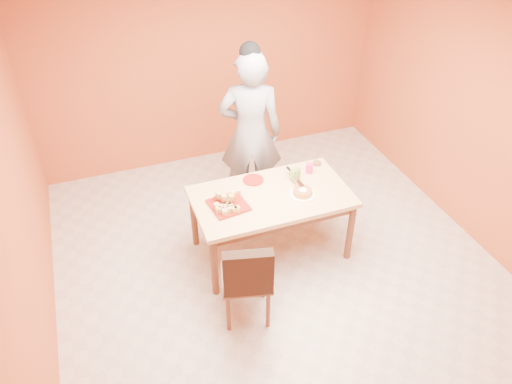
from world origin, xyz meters
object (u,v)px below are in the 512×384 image
object	(u,v)px
egg_ornament	(295,173)
magenta_glass	(309,168)
dining_table	(271,202)
sponge_cake	(303,192)
person	(251,134)
red_dinner_plate	(253,180)
checker_tin	(317,163)
pastry_platter	(228,205)
dining_chair	(247,277)

from	to	relation	value
egg_ornament	magenta_glass	distance (m)	0.20
dining_table	sponge_cake	distance (m)	0.34
person	red_dinner_plate	world-z (taller)	person
red_dinner_plate	checker_tin	bearing A→B (deg)	3.41
dining_table	sponge_cake	bearing A→B (deg)	-19.14
egg_ornament	magenta_glass	bearing A→B (deg)	6.33
sponge_cake	pastry_platter	bearing A→B (deg)	173.66
dining_table	magenta_glass	world-z (taller)	magenta_glass
dining_table	dining_chair	xyz separation A→B (m)	(-0.53, -0.76, -0.16)
dining_table	egg_ornament	size ratio (longest dim) A/B	10.43
dining_table	magenta_glass	distance (m)	0.60
dining_table	dining_chair	size ratio (longest dim) A/B	1.62
magenta_glass	egg_ornament	bearing A→B (deg)	-163.69
person	sponge_cake	bearing A→B (deg)	120.13
person	magenta_glass	world-z (taller)	person
magenta_glass	dining_table	bearing A→B (deg)	-156.00
sponge_cake	magenta_glass	distance (m)	0.41
pastry_platter	egg_ornament	size ratio (longest dim) A/B	2.28
person	pastry_platter	xyz separation A→B (m)	(-0.56, -0.90, -0.21)
sponge_cake	checker_tin	bearing A→B (deg)	49.96
dining_chair	person	distance (m)	1.81
egg_ornament	checker_tin	bearing A→B (deg)	16.51
dining_chair	person	world-z (taller)	person
person	red_dinner_plate	xyz separation A→B (m)	(-0.18, -0.57, -0.21)
sponge_cake	egg_ornament	size ratio (longest dim) A/B	1.27
pastry_platter	checker_tin	world-z (taller)	checker_tin
pastry_platter	person	bearing A→B (deg)	58.16
egg_ornament	sponge_cake	bearing A→B (deg)	-108.30
egg_ornament	magenta_glass	size ratio (longest dim) A/B	1.39
red_dinner_plate	egg_ornament	bearing A→B (deg)	-16.18
dining_table	red_dinner_plate	distance (m)	0.33
red_dinner_plate	checker_tin	xyz separation A→B (m)	(0.77, 0.05, 0.01)
red_dinner_plate	magenta_glass	distance (m)	0.62
person	sponge_cake	world-z (taller)	person
red_dinner_plate	checker_tin	world-z (taller)	checker_tin
pastry_platter	magenta_glass	bearing A→B (deg)	14.37
dining_table	red_dinner_plate	bearing A→B (deg)	105.77
dining_table	sponge_cake	size ratio (longest dim) A/B	8.18
pastry_platter	red_dinner_plate	bearing A→B (deg)	40.42
pastry_platter	checker_tin	bearing A→B (deg)	17.84
person	pastry_platter	distance (m)	1.07
red_dinner_plate	sponge_cake	world-z (taller)	sponge_cake
red_dinner_plate	magenta_glass	size ratio (longest dim) A/B	1.99
person	red_dinner_plate	size ratio (longest dim) A/B	8.88
pastry_platter	red_dinner_plate	xyz separation A→B (m)	(0.38, 0.32, -0.00)
pastry_platter	magenta_glass	world-z (taller)	magenta_glass
dining_chair	sponge_cake	xyz separation A→B (m)	(0.83, 0.65, 0.28)
dining_table	egg_ornament	distance (m)	0.42
dining_table	red_dinner_plate	world-z (taller)	red_dinner_plate
sponge_cake	egg_ornament	distance (m)	0.29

